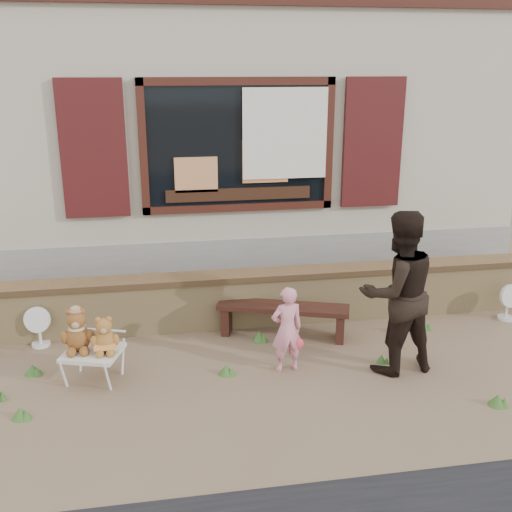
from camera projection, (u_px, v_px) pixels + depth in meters
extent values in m
plane|color=brown|center=(265.00, 361.00, 6.44)|extent=(80.00, 80.00, 0.00)
cube|color=#9E967F|center=(216.00, 105.00, 9.93)|extent=(8.00, 5.00, 3.20)
cube|color=gray|center=(219.00, 222.00, 10.54)|extent=(8.04, 5.04, 0.80)
cube|color=black|center=(238.00, 146.00, 7.67)|extent=(2.30, 0.04, 1.50)
cube|color=#381710|center=(238.00, 81.00, 7.40)|extent=(2.50, 0.08, 0.10)
cube|color=#381710|center=(239.00, 207.00, 7.89)|extent=(2.50, 0.08, 0.10)
cube|color=#381710|center=(143.00, 148.00, 7.45)|extent=(0.10, 0.08, 1.70)
cube|color=#381710|center=(329.00, 144.00, 7.84)|extent=(0.10, 0.08, 1.70)
cube|color=#360E11|center=(93.00, 149.00, 7.35)|extent=(0.80, 0.07, 1.70)
cube|color=#360E11|center=(373.00, 143.00, 7.93)|extent=(0.80, 0.07, 1.70)
cube|color=silver|center=(285.00, 134.00, 7.65)|extent=(1.10, 0.02, 1.15)
cube|color=black|center=(239.00, 194.00, 7.83)|extent=(1.90, 0.06, 0.16)
cube|color=tan|center=(196.00, 175.00, 7.66)|extent=(0.55, 0.06, 0.45)
cube|color=#E08447|center=(265.00, 161.00, 7.76)|extent=(0.60, 0.06, 0.55)
cube|color=tan|center=(250.00, 301.00, 7.29)|extent=(7.00, 0.30, 0.60)
cube|color=brown|center=(250.00, 275.00, 7.19)|extent=(7.10, 0.36, 0.07)
cube|color=black|center=(283.00, 307.00, 6.93)|extent=(1.54, 0.80, 0.06)
cube|color=black|center=(227.00, 319.00, 7.10)|extent=(0.18, 0.30, 0.32)
cube|color=black|center=(340.00, 327.00, 6.89)|extent=(0.18, 0.30, 0.32)
cube|color=silver|center=(93.00, 353.00, 5.96)|extent=(0.66, 0.62, 0.04)
cylinder|color=silver|center=(64.00, 376.00, 5.85)|extent=(0.03, 0.03, 0.29)
cylinder|color=silver|center=(108.00, 379.00, 5.79)|extent=(0.03, 0.03, 0.29)
cylinder|color=silver|center=(81.00, 356.00, 6.24)|extent=(0.03, 0.03, 0.29)
cylinder|color=silver|center=(123.00, 359.00, 6.17)|extent=(0.03, 0.03, 0.29)
imported|color=pink|center=(287.00, 329.00, 6.12)|extent=(0.36, 0.26, 0.92)
imported|color=black|center=(398.00, 293.00, 6.03)|extent=(0.92, 0.77, 1.71)
cylinder|color=white|center=(41.00, 344.00, 6.80)|extent=(0.20, 0.20, 0.04)
cylinder|color=white|center=(40.00, 334.00, 6.76)|extent=(0.03, 0.03, 0.26)
cylinder|color=white|center=(38.00, 319.00, 6.70)|extent=(0.31, 0.15, 0.30)
cylinder|color=silver|center=(505.00, 318.00, 7.49)|extent=(0.20, 0.20, 0.04)
cylinder|color=silver|center=(507.00, 309.00, 7.46)|extent=(0.03, 0.03, 0.25)
cylinder|color=silver|center=(509.00, 295.00, 7.40)|extent=(0.30, 0.15, 0.29)
cone|color=#386227|center=(396.00, 327.00, 7.13)|extent=(0.16, 0.16, 0.13)
cone|color=#386227|center=(33.00, 369.00, 6.16)|extent=(0.18, 0.18, 0.11)
cone|color=#386227|center=(498.00, 400.00, 5.59)|extent=(0.17, 0.17, 0.11)
cone|color=#386227|center=(226.00, 369.00, 6.16)|extent=(0.16, 0.16, 0.11)
cone|color=#386227|center=(20.00, 413.00, 5.39)|extent=(0.17, 0.17, 0.11)
cone|color=#386227|center=(424.00, 325.00, 7.20)|extent=(0.15, 0.15, 0.11)
cone|color=#386227|center=(259.00, 336.00, 6.89)|extent=(0.16, 0.16, 0.13)
cone|color=#386227|center=(381.00, 359.00, 6.40)|extent=(0.10, 0.10, 0.10)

